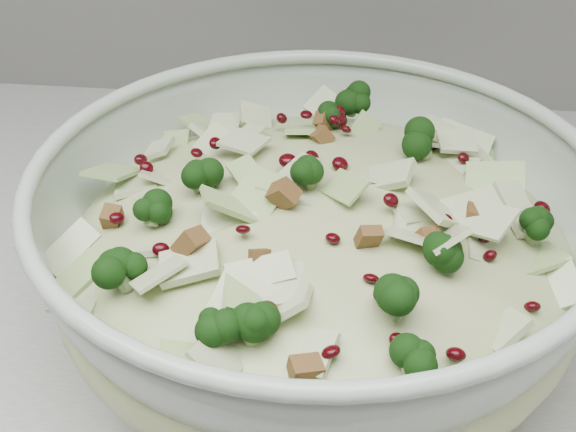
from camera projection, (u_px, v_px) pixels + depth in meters
The scene contains 2 objects.
mixing_bowl at pixel (317, 259), 0.51m from camera, with size 0.45×0.45×0.14m.
salad at pixel (318, 230), 0.50m from camera, with size 0.46×0.46×0.14m.
Camera 1 is at (0.05, 1.20, 1.29)m, focal length 50.00 mm.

